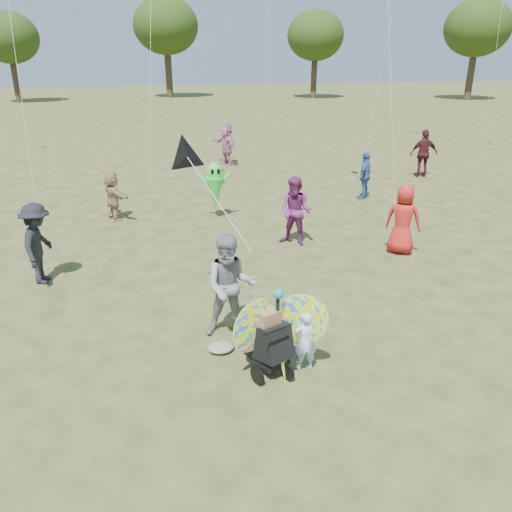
{
  "coord_description": "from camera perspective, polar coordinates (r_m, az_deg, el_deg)",
  "views": [
    {
      "loc": [
        -2.24,
        -7.18,
        4.71
      ],
      "look_at": [
        -0.2,
        1.5,
        1.1
      ],
      "focal_mm": 35.0,
      "sensor_mm": 36.0,
      "label": 1
    }
  ],
  "objects": [
    {
      "name": "crowd_h",
      "position": [
        21.84,
        18.62,
        11.03
      ],
      "size": [
        1.18,
        0.62,
        1.91
      ],
      "primitive_type": "imported",
      "rotation": [
        0.0,
        0.0,
        3.0
      ],
      "color": "#45171E",
      "rests_on": "ground"
    },
    {
      "name": "crowd_b",
      "position": [
        11.79,
        -23.6,
        1.29
      ],
      "size": [
        0.84,
        1.25,
        1.8
      ],
      "primitive_type": "imported",
      "rotation": [
        0.0,
        0.0,
        1.42
      ],
      "color": "black",
      "rests_on": "ground"
    },
    {
      "name": "alien_kite",
      "position": [
        15.27,
        -4.71,
        7.8
      ],
      "size": [
        1.12,
        0.69,
        1.74
      ],
      "color": "#36E748",
      "rests_on": "ground"
    },
    {
      "name": "child_girl",
      "position": [
        8.0,
        5.63,
        -9.68
      ],
      "size": [
        0.39,
        0.27,
        1.03
      ],
      "primitive_type": "imported",
      "rotation": [
        0.0,
        0.0,
        3.09
      ],
      "color": "#B4D6FF",
      "rests_on": "ground"
    },
    {
      "name": "tree_line",
      "position": [
        52.54,
        -7.44,
        24.23
      ],
      "size": [
        91.78,
        33.6,
        10.79
      ],
      "color": "#3A2D21",
      "rests_on": "ground"
    },
    {
      "name": "crowd_d",
      "position": [
        15.8,
        -16.02,
        6.63
      ],
      "size": [
        0.97,
        1.42,
        1.48
      ],
      "primitive_type": "imported",
      "rotation": [
        0.0,
        0.0,
        2.01
      ],
      "color": "tan",
      "rests_on": "ground"
    },
    {
      "name": "adult_man",
      "position": [
        8.73,
        -2.94,
        -3.5
      ],
      "size": [
        1.02,
        0.84,
        1.9
      ],
      "primitive_type": "imported",
      "rotation": [
        0.0,
        0.0,
        -0.15
      ],
      "color": "gray",
      "rests_on": "ground"
    },
    {
      "name": "crowd_e",
      "position": [
        13.1,
        4.55,
        5.1
      ],
      "size": [
        1.12,
        1.09,
        1.81
      ],
      "primitive_type": "imported",
      "rotation": [
        0.0,
        0.0,
        5.59
      ],
      "color": "#742666",
      "rests_on": "ground"
    },
    {
      "name": "crowd_c",
      "position": [
        17.92,
        12.34,
        8.99
      ],
      "size": [
        0.94,
        0.97,
        1.63
      ],
      "primitive_type": "imported",
      "rotation": [
        0.0,
        0.0,
        3.96
      ],
      "color": "#395D9C",
      "rests_on": "ground"
    },
    {
      "name": "jogging_stroller",
      "position": [
        7.96,
        1.17,
        -8.92
      ],
      "size": [
        0.76,
        1.14,
        1.09
      ],
      "rotation": [
        0.0,
        0.0,
        0.4
      ],
      "color": "black",
      "rests_on": "ground"
    },
    {
      "name": "ground",
      "position": [
        8.87,
        3.53,
        -10.06
      ],
      "size": [
        160.0,
        160.0,
        0.0
      ],
      "primitive_type": "plane",
      "color": "#51592B",
      "rests_on": "ground"
    },
    {
      "name": "delta_kite_rig",
      "position": [
        9.63,
        -7.87,
        11.16
      ],
      "size": [
        1.34,
        1.89,
        1.82
      ],
      "color": "black",
      "rests_on": "ground"
    },
    {
      "name": "crowd_a",
      "position": [
        13.02,
        16.47,
        4.03
      ],
      "size": [
        1.03,
        0.98,
        1.77
      ],
      "primitive_type": "imported",
      "rotation": [
        0.0,
        0.0,
        2.47
      ],
      "color": "red",
      "rests_on": "ground"
    },
    {
      "name": "grey_bag",
      "position": [
        8.67,
        -4.05,
        -10.37
      ],
      "size": [
        0.45,
        0.37,
        0.14
      ],
      "primitive_type": "ellipsoid",
      "color": "gray",
      "rests_on": "ground"
    },
    {
      "name": "butterfly_kite",
      "position": [
        7.78,
        2.68,
        -8.84
      ],
      "size": [
        1.74,
        0.75,
        1.66
      ],
      "color": "orange",
      "rests_on": "ground"
    },
    {
      "name": "crowd_j",
      "position": [
        23.28,
        -3.41,
        12.67
      ],
      "size": [
        1.08,
        1.81,
        1.86
      ],
      "primitive_type": "imported",
      "rotation": [
        0.0,
        0.0,
        5.05
      ],
      "color": "#C4709E",
      "rests_on": "ground"
    }
  ]
}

